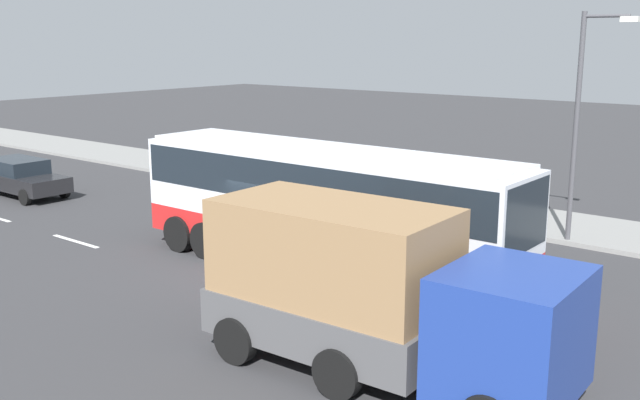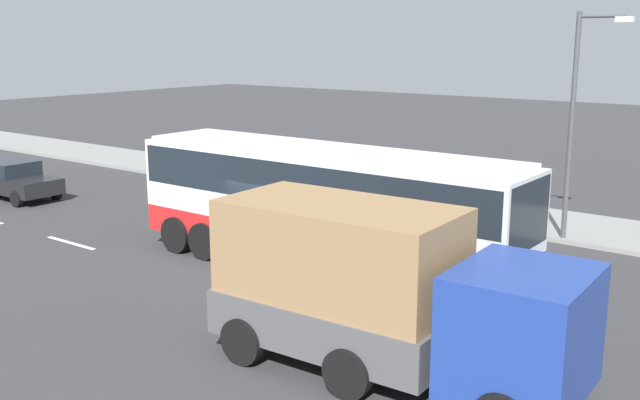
% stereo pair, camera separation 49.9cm
% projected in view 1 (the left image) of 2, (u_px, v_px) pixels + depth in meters
% --- Properties ---
extents(ground_plane, '(120.00, 120.00, 0.00)m').
position_uv_depth(ground_plane, '(276.00, 268.00, 20.59)').
color(ground_plane, '#333335').
extents(sidewalk_curb, '(80.00, 4.00, 0.15)m').
position_uv_depth(sidewalk_curb, '(441.00, 207.00, 27.74)').
color(sidewalk_curb, gray).
rests_on(sidewalk_curb, ground_plane).
extents(lane_centreline, '(32.79, 0.16, 0.01)m').
position_uv_depth(lane_centreline, '(151.00, 263.00, 21.03)').
color(lane_centreline, white).
rests_on(lane_centreline, ground_plane).
extents(coach_bus, '(11.68, 2.71, 3.47)m').
position_uv_depth(coach_bus, '(323.00, 196.00, 19.89)').
color(coach_bus, red).
rests_on(coach_bus, ground_plane).
extents(cargo_truck, '(7.26, 2.91, 3.25)m').
position_uv_depth(cargo_truck, '(374.00, 290.00, 13.74)').
color(cargo_truck, navy).
rests_on(cargo_truck, ground_plane).
extents(car_black_sedan, '(4.60, 1.91, 1.51)m').
position_uv_depth(car_black_sedan, '(21.00, 177.00, 29.90)').
color(car_black_sedan, black).
rests_on(car_black_sedan, ground_plane).
extents(pedestrian_near_curb, '(0.32, 0.32, 1.75)m').
position_uv_depth(pedestrian_near_curb, '(386.00, 169.00, 29.62)').
color(pedestrian_near_curb, black).
rests_on(pedestrian_near_curb, sidewalk_curb).
extents(street_lamp, '(1.64, 0.24, 6.98)m').
position_uv_depth(street_lamp, '(582.00, 113.00, 22.05)').
color(street_lamp, '#47474C').
rests_on(street_lamp, sidewalk_curb).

